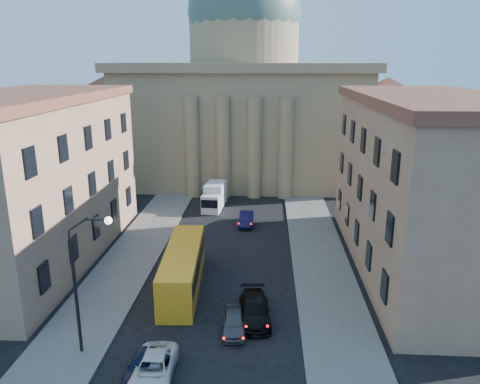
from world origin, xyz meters
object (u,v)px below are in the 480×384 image
Objects in this scene: city_bus at (183,267)px; box_truck at (214,197)px; car_left_near at (143,364)px; street_lamp at (83,274)px.

box_truck is (0.16, 20.62, -0.30)m from city_bus.
car_left_near is at bearing -95.70° from city_bus.
car_left_near is 31.38m from box_truck.
car_left_near is at bearing -25.33° from street_lamp.
car_left_near is 0.68× the size of box_truck.
street_lamp is at bearing -118.25° from city_bus.
car_left_near is 0.33× the size of city_bus.
city_bus is (4.15, 8.98, -3.59)m from street_lamp.
car_left_near is (3.73, -1.76, -4.64)m from street_lamp.
city_bus is at bearing 91.72° from car_left_near.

